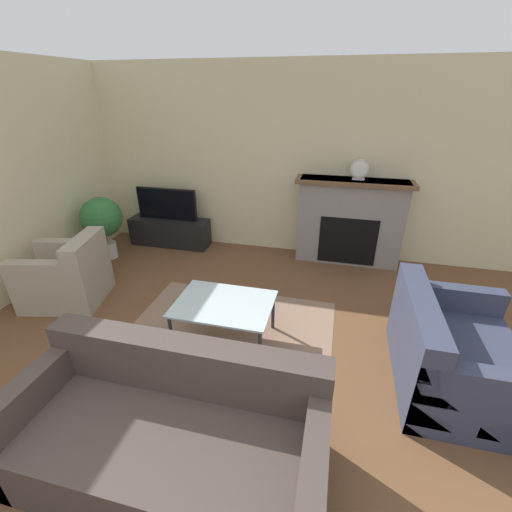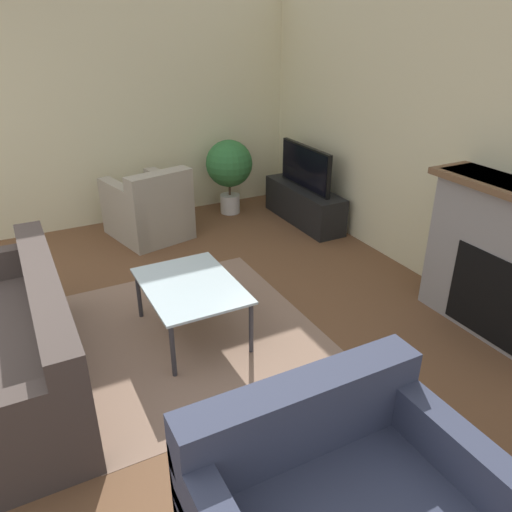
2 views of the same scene
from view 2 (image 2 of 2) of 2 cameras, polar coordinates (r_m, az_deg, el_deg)
The scene contains 9 objects.
wall_back at distance 4.82m, azimuth 20.05°, elevation 12.74°, with size 8.51×0.06×2.70m.
wall_left at distance 6.18m, azimuth -16.14°, elevation 15.91°, with size 0.06×7.41×2.70m.
area_rug at distance 4.11m, azimuth -7.31°, elevation -8.71°, with size 2.15×1.89×0.00m.
tv_stand at distance 6.17m, azimuth 5.49°, elevation 5.87°, with size 1.28×0.37×0.44m.
tv at distance 6.02m, azimuth 5.66°, elevation 10.08°, with size 0.98×0.06×0.50m.
couch_sectional at distance 3.75m, azimuth -26.47°, elevation -10.07°, with size 1.99×0.90×0.82m.
armchair_by_window at distance 5.82m, azimuth -12.11°, elevation 4.97°, with size 1.00×0.91×0.82m.
coffee_table at distance 3.90m, azimuth -7.50°, elevation -3.77°, with size 0.95×0.69×0.45m.
potted_plant at distance 6.33m, azimuth -3.08°, elevation 10.18°, with size 0.58×0.58×0.94m.
Camera 2 is at (3.20, 0.97, 2.33)m, focal length 35.00 mm.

